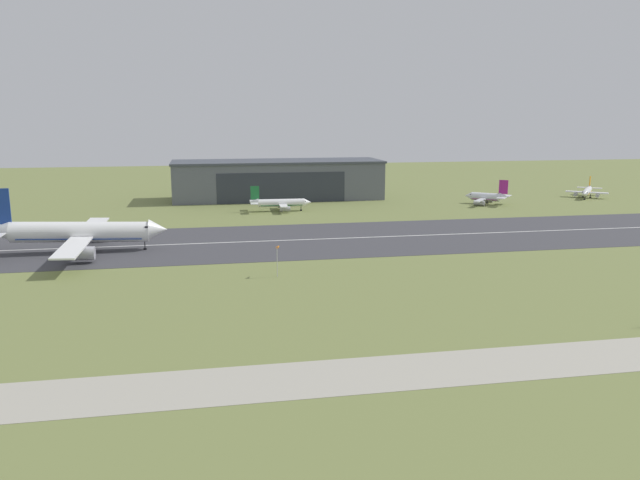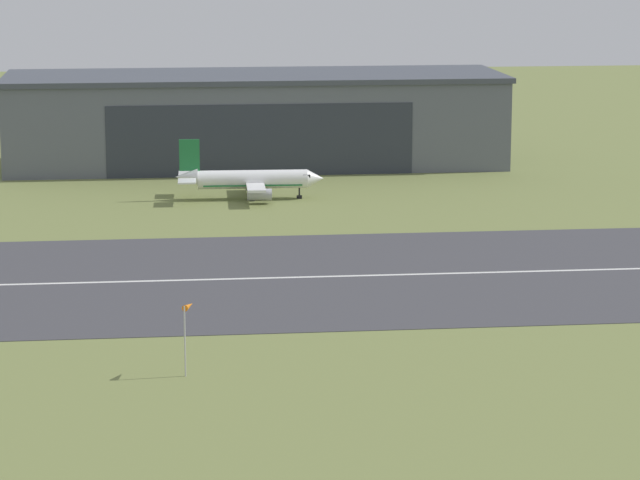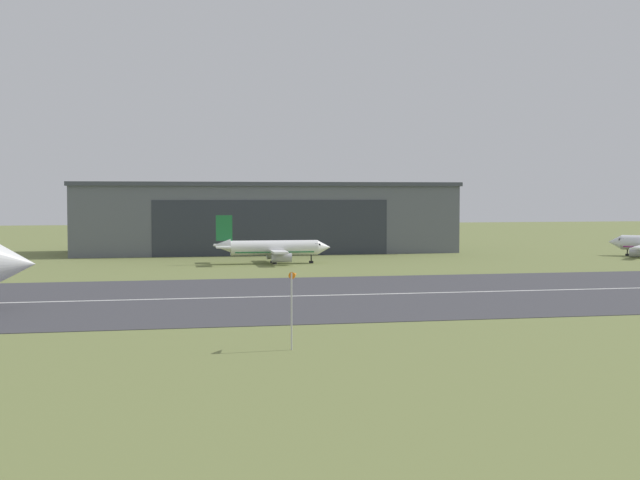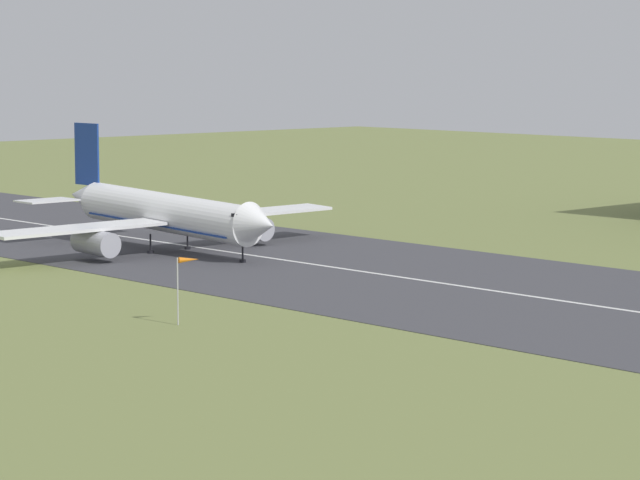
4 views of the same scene
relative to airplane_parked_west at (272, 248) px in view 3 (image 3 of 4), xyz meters
name	(u,v)px [view 3 (image 3 of 4)]	position (x,y,z in m)	size (l,w,h in m)	color
runway_strip	(513,291)	(25.36, -54.66, -2.94)	(439.24, 50.45, 0.06)	#3D3D42
runway_centreline	(513,291)	(25.36, -54.66, -2.91)	(395.31, 0.70, 0.01)	silver
hangar_building	(264,217)	(3.27, 35.21, 5.06)	(86.90, 27.13, 16.04)	slate
airplane_parked_west	(272,248)	(0.00, 0.00, 0.00)	(22.88, 17.12, 9.36)	white
windsock_pole	(294,280)	(-12.01, -93.05, 2.99)	(1.31, 2.22, 6.73)	#B7B7BC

